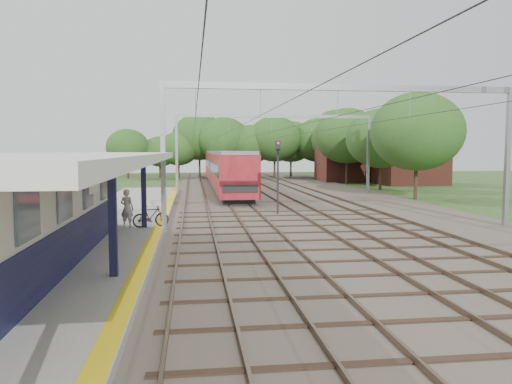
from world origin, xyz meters
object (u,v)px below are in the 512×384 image
person (127,208)px  bicycle (151,216)px  signal_post (278,168)px  train (224,168)px

person → bicycle: 1.13m
person → bicycle: size_ratio=1.06×
person → signal_post: signal_post is taller
bicycle → train: train is taller
person → train: size_ratio=0.05×
train → signal_post: signal_post is taller
train → person: bearing=-102.6°
person → signal_post: (8.01, 5.93, 1.58)m
signal_post → train: bearing=106.4°
person → train: 28.29m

